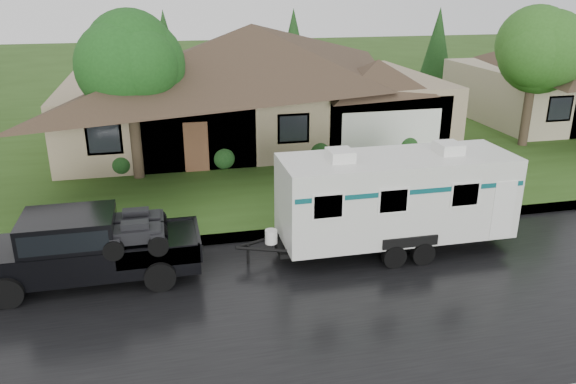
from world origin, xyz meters
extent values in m
plane|color=#2A4916|center=(0.00, 0.00, 0.00)|extent=(140.00, 140.00, 0.00)
cube|color=black|center=(0.00, -2.00, 0.01)|extent=(140.00, 8.00, 0.01)
cube|color=gray|center=(0.00, 2.25, 0.07)|extent=(140.00, 0.50, 0.15)
cube|color=#2A4916|center=(0.00, 15.00, 0.07)|extent=(140.00, 26.00, 0.15)
cube|color=gray|center=(2.00, 14.00, 1.65)|extent=(18.00, 10.00, 3.00)
pyramid|color=#37291E|center=(2.00, 14.00, 5.75)|extent=(19.44, 10.80, 2.60)
cube|color=gray|center=(7.40, 11.00, 1.50)|extent=(5.76, 4.00, 2.70)
cylinder|color=#382B1E|center=(-3.61, 8.74, 1.56)|extent=(0.43, 0.43, 2.82)
sphere|color=#215C1E|center=(-3.61, 8.74, 4.66)|extent=(3.90, 3.90, 3.90)
cylinder|color=#382B1E|center=(14.55, 9.59, 1.58)|extent=(0.43, 0.43, 2.86)
sphere|color=#347024|center=(14.55, 9.59, 4.71)|extent=(3.94, 3.94, 3.94)
sphere|color=#143814|center=(-4.30, 9.30, 0.65)|extent=(1.00, 1.00, 1.00)
sphere|color=#143814|center=(-0.10, 9.30, 0.65)|extent=(1.00, 1.00, 1.00)
sphere|color=#143814|center=(4.10, 9.30, 0.65)|extent=(1.00, 1.00, 1.00)
sphere|color=#143814|center=(8.30, 9.30, 0.65)|extent=(1.00, 1.00, 1.00)
cube|color=black|center=(-4.74, 0.57, 0.76)|extent=(5.81, 1.94, 0.83)
cube|color=black|center=(-6.87, 0.57, 1.02)|extent=(1.55, 1.89, 0.34)
cube|color=black|center=(-5.13, 0.57, 1.50)|extent=(2.32, 1.82, 0.87)
cube|color=black|center=(-5.13, 0.57, 1.55)|extent=(2.13, 1.86, 0.53)
cube|color=black|center=(-2.90, 0.57, 0.95)|extent=(2.13, 1.84, 0.06)
cylinder|color=black|center=(-6.58, -0.37, 0.41)|extent=(0.81, 0.31, 0.81)
cylinder|color=black|center=(-6.58, 1.52, 0.41)|extent=(0.81, 0.31, 0.81)
cylinder|color=black|center=(-2.90, -0.37, 0.41)|extent=(0.81, 0.31, 0.81)
cylinder|color=black|center=(-2.90, 1.52, 0.41)|extent=(0.81, 0.31, 0.81)
cube|color=silver|center=(3.96, 0.57, 1.72)|extent=(6.78, 2.32, 2.37)
cube|color=black|center=(3.96, 0.57, 0.39)|extent=(7.17, 1.16, 0.14)
cube|color=#0C4F54|center=(3.96, 0.57, 2.24)|extent=(6.64, 2.34, 0.14)
cube|color=white|center=(2.22, 0.57, 3.06)|extent=(0.68, 0.77, 0.31)
cube|color=white|center=(5.51, 0.57, 3.06)|extent=(0.68, 0.77, 0.31)
cylinder|color=black|center=(3.52, -0.57, 0.34)|extent=(0.68, 0.23, 0.68)
cylinder|color=black|center=(3.52, 1.72, 0.34)|extent=(0.68, 0.23, 0.68)
cylinder|color=black|center=(4.40, -0.57, 0.34)|extent=(0.68, 0.23, 0.68)
cylinder|color=black|center=(4.40, 1.72, 0.34)|extent=(0.68, 0.23, 0.68)
camera|label=1|loc=(-2.54, -13.68, 7.51)|focal=35.00mm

